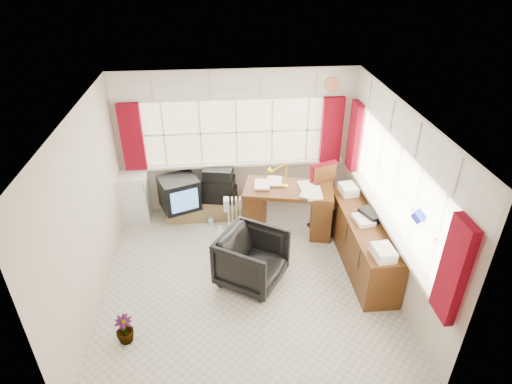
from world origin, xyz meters
The scene contains 20 objects.
ground centered at (0.00, 0.00, 0.00)m, with size 4.00×4.00×0.00m, color beige.
room_walls centered at (0.00, 0.00, 1.50)m, with size 4.00×4.00×4.00m.
window_back centered at (0.00, 1.94, 0.95)m, with size 3.70×0.12×3.60m.
window_right centered at (1.94, 0.00, 0.95)m, with size 0.12×3.70×3.60m.
curtains centered at (0.92, 0.93, 1.46)m, with size 3.83×3.83×1.15m.
overhead_cabinets centered at (0.98, 0.98, 2.25)m, with size 3.98×3.98×0.48m.
desk centered at (0.78, 1.15, 0.45)m, with size 1.53×0.98×0.85m.
desk_lamp centered at (0.73, 1.20, 1.11)m, with size 0.18×0.17×0.43m.
task_chair centered at (1.40, 1.22, 0.61)m, with size 0.62×0.64×1.14m.
office_chair centered at (0.08, -0.04, 0.38)m, with size 0.82×0.85×0.77m, color black.
radiator centered at (-0.01, 1.19, 0.26)m, with size 0.43×0.19×0.63m.
credenza centered at (1.73, 0.20, 0.39)m, with size 0.50×2.00×0.85m.
file_tray centered at (1.85, 0.28, 0.81)m, with size 0.26×0.34×0.11m, color black.
tv_bench centered at (-0.55, 1.72, 0.12)m, with size 1.40×0.50×0.25m, color olive.
crt_tv centered at (-1.01, 1.64, 0.52)m, with size 0.76×0.73×0.55m.
hifi_stack centered at (-0.34, 1.82, 0.54)m, with size 0.65×0.48×0.62m.
mini_fridge centered at (-1.80, 1.80, 0.42)m, with size 0.50×0.51×0.85m.
spray_bottle_a centered at (-0.34, 0.89, 0.16)m, with size 0.12×0.12×0.31m, color white.
spray_bottle_b centered at (-0.50, 1.39, 0.09)m, with size 0.08×0.08×0.18m, color #88CBBD.
flower_vase centered at (-1.53, -0.98, 0.19)m, with size 0.22×0.22×0.39m, color black.
Camera 1 is at (-0.29, -4.68, 4.20)m, focal length 30.00 mm.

